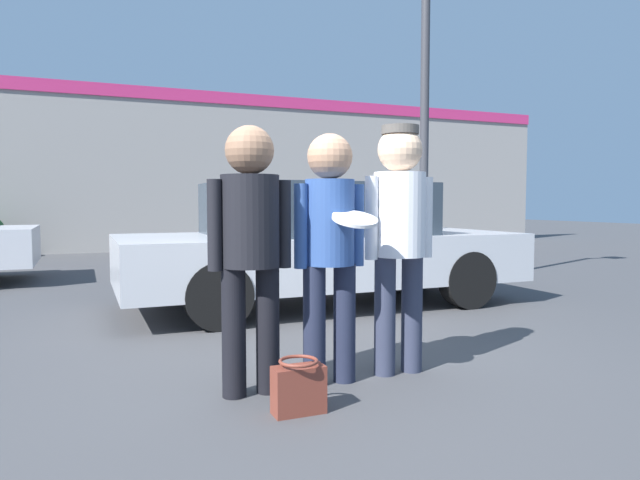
# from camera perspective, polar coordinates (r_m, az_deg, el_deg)

# --- Properties ---
(ground_plane) EXTENTS (56.00, 56.00, 0.00)m
(ground_plane) POSITION_cam_1_polar(r_m,az_deg,el_deg) (4.24, -0.91, -12.81)
(ground_plane) COLOR #3F3F42
(storefront_building) EXTENTS (24.00, 0.22, 4.05)m
(storefront_building) POSITION_cam_1_polar(r_m,az_deg,el_deg) (14.87, -17.03, 6.86)
(storefront_building) COLOR gray
(storefront_building) RESTS_ON ground
(person_left) EXTENTS (0.53, 0.36, 1.68)m
(person_left) POSITION_cam_1_polar(r_m,az_deg,el_deg) (3.57, -6.99, 0.47)
(person_left) COLOR black
(person_left) RESTS_ON ground
(person_middle_with_frisbee) EXTENTS (0.50, 0.56, 1.66)m
(person_middle_with_frisbee) POSITION_cam_1_polar(r_m,az_deg,el_deg) (3.76, 1.01, 0.29)
(person_middle_with_frisbee) COLOR #1E2338
(person_middle_with_frisbee) RESTS_ON ground
(person_right) EXTENTS (0.53, 0.36, 1.74)m
(person_right) POSITION_cam_1_polar(r_m,az_deg,el_deg) (4.03, 7.93, 1.57)
(person_right) COLOR #2D3347
(person_right) RESTS_ON ground
(parked_car_near) EXTENTS (4.65, 1.92, 1.44)m
(parked_car_near) POSITION_cam_1_polar(r_m,az_deg,el_deg) (6.71, 0.05, -0.38)
(parked_car_near) COLOR #B7BABF
(parked_car_near) RESTS_ON ground
(street_lamp) EXTENTS (1.12, 0.35, 5.74)m
(street_lamp) POSITION_cam_1_polar(r_m,az_deg,el_deg) (8.45, 11.63, 19.42)
(street_lamp) COLOR #38383D
(street_lamp) RESTS_ON ground
(handbag) EXTENTS (0.30, 0.23, 0.31)m
(handbag) POSITION_cam_1_polar(r_m,az_deg,el_deg) (3.38, -2.16, -14.52)
(handbag) COLOR brown
(handbag) RESTS_ON ground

